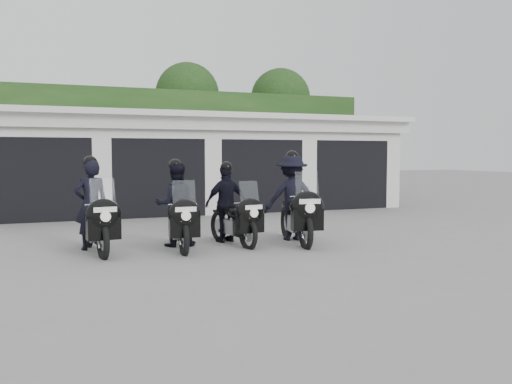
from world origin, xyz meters
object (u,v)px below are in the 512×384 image
object	(u,v)px
police_bike_b	(177,209)
police_bike_d	(294,201)
police_bike_c	(230,208)
police_bike_a	(94,213)

from	to	relation	value
police_bike_b	police_bike_d	distance (m)	2.39
police_bike_b	police_bike_c	size ratio (longest dim) A/B	1.04
police_bike_c	police_bike_a	bearing A→B (deg)	173.17
police_bike_b	police_bike_d	bearing A→B (deg)	1.52
police_bike_a	police_bike_b	world-z (taller)	police_bike_a
police_bike_d	police_bike_a	bearing A→B (deg)	-172.63
police_bike_a	police_bike_d	size ratio (longest dim) A/B	0.95
police_bike_c	police_bike_d	xyz separation A→B (m)	(1.28, -0.26, 0.10)
police_bike_a	police_bike_b	xyz separation A→B (m)	(1.49, -0.08, 0.02)
police_bike_b	police_bike_a	bearing A→B (deg)	-178.86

